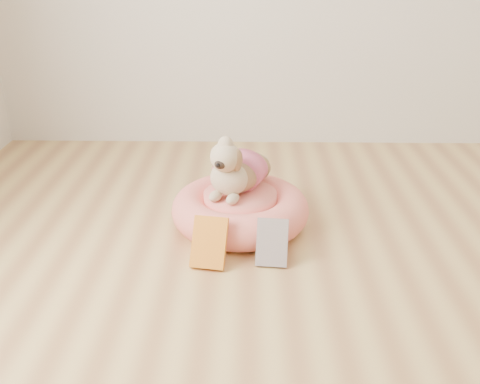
{
  "coord_description": "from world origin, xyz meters",
  "views": [
    {
      "loc": [
        -0.56,
        -0.8,
        1.05
      ],
      "look_at": [
        -0.6,
        1.14,
        0.17
      ],
      "focal_mm": 40.0,
      "sensor_mm": 36.0,
      "label": 1
    }
  ],
  "objects_px": {
    "pet_bed": "(240,209)",
    "dog": "(236,160)",
    "book_yellow": "(209,243)",
    "book_white": "(272,242)"
  },
  "relations": [
    {
      "from": "dog",
      "to": "book_white",
      "type": "relative_size",
      "value": 2.09
    },
    {
      "from": "book_white",
      "to": "book_yellow",
      "type": "bearing_deg",
      "value": -170.85
    },
    {
      "from": "pet_bed",
      "to": "book_white",
      "type": "xyz_separation_m",
      "value": [
        0.12,
        -0.29,
        0.01
      ]
    },
    {
      "from": "pet_bed",
      "to": "dog",
      "type": "relative_size",
      "value": 1.55
    },
    {
      "from": "dog",
      "to": "book_yellow",
      "type": "distance_m",
      "value": 0.39
    },
    {
      "from": "book_yellow",
      "to": "book_white",
      "type": "bearing_deg",
      "value": 12.96
    },
    {
      "from": "book_yellow",
      "to": "book_white",
      "type": "xyz_separation_m",
      "value": [
        0.23,
        0.01,
        -0.01
      ]
    },
    {
      "from": "dog",
      "to": "book_white",
      "type": "bearing_deg",
      "value": -44.78
    },
    {
      "from": "dog",
      "to": "book_white",
      "type": "height_order",
      "value": "dog"
    },
    {
      "from": "pet_bed",
      "to": "dog",
      "type": "xyz_separation_m",
      "value": [
        -0.02,
        0.02,
        0.21
      ]
    }
  ]
}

